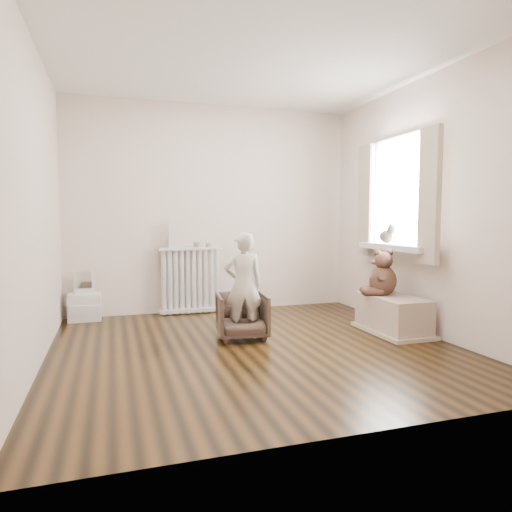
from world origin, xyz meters
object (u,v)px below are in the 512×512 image
object	(u,v)px
toy_vanity	(84,297)
teddy_bear	(383,267)
radiator	(191,282)
plush_cat	(388,235)
toy_bench	(393,313)
child	(244,285)
armchair	(242,316)

from	to	relation	value
toy_vanity	teddy_bear	size ratio (longest dim) A/B	1.22
radiator	plush_cat	xyz separation A→B (m)	(1.97, -1.26, 0.61)
radiator	toy_bench	size ratio (longest dim) A/B	1.03
teddy_bear	plush_cat	size ratio (longest dim) A/B	1.78
teddy_bear	radiator	bearing A→B (deg)	163.00
teddy_bear	child	bearing A→B (deg)	-160.34
radiator	toy_vanity	size ratio (longest dim) A/B	1.45
child	toy_bench	xyz separation A→B (m)	(1.55, -0.20, -0.33)
plush_cat	toy_vanity	bearing A→B (deg)	163.56
toy_bench	teddy_bear	distance (m)	0.49
child	toy_bench	size ratio (longest dim) A/B	1.28
plush_cat	radiator	bearing A→B (deg)	151.91
radiator	armchair	world-z (taller)	radiator
child	plush_cat	xyz separation A→B (m)	(1.69, 0.14, 0.47)
armchair	teddy_bear	world-z (taller)	teddy_bear
armchair	teddy_bear	xyz separation A→B (m)	(1.50, -0.13, 0.45)
toy_vanity	plush_cat	distance (m)	3.51
child	plush_cat	size ratio (longest dim) A/B	3.91
armchair	teddy_bear	size ratio (longest dim) A/B	1.05
armchair	toy_bench	bearing A→B (deg)	-1.88
plush_cat	armchair	bearing A→B (deg)	-172.50
armchair	plush_cat	world-z (taller)	plush_cat
child	toy_bench	world-z (taller)	child
radiator	toy_bench	bearing A→B (deg)	-41.10
radiator	teddy_bear	bearing A→B (deg)	-39.73
toy_vanity	plush_cat	size ratio (longest dim) A/B	2.17
armchair	toy_bench	distance (m)	1.57
child	teddy_bear	world-z (taller)	child
child	teddy_bear	bearing A→B (deg)	-175.88
teddy_bear	toy_bench	bearing A→B (deg)	-44.25
radiator	child	size ratio (longest dim) A/B	0.80
toy_bench	plush_cat	world-z (taller)	plush_cat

